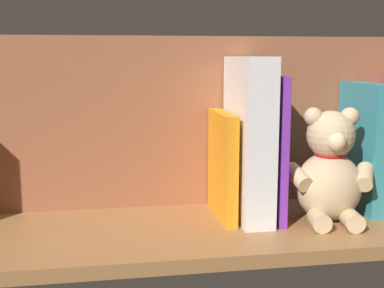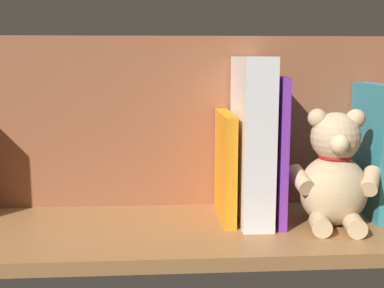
% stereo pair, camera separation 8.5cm
% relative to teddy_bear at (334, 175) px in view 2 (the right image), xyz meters
% --- Properties ---
extents(ground_plane, '(1.07, 0.30, 0.02)m').
position_rel_teddy_bear_xyz_m(ground_plane, '(0.24, -0.02, -0.10)').
color(ground_plane, '#9E6B3D').
extents(shelf_back_panel, '(1.07, 0.02, 0.32)m').
position_rel_teddy_bear_xyz_m(shelf_back_panel, '(0.24, -0.14, 0.07)').
color(shelf_back_panel, '#955537').
rests_on(shelf_back_panel, ground_plane).
extents(book_5, '(0.03, 0.15, 0.24)m').
position_rel_teddy_bear_xyz_m(book_5, '(-0.09, -0.06, 0.03)').
color(book_5, teal).
rests_on(book_5, ground_plane).
extents(teddy_bear, '(0.16, 0.14, 0.20)m').
position_rel_teddy_bear_xyz_m(teddy_bear, '(0.00, 0.00, 0.00)').
color(teddy_bear, '#D1B284').
rests_on(teddy_bear, ground_plane).
extents(book_6, '(0.01, 0.16, 0.25)m').
position_rel_teddy_bear_xyz_m(book_6, '(0.09, -0.05, 0.04)').
color(book_6, purple).
rests_on(book_6, ground_plane).
extents(dictionary_thick_white, '(0.05, 0.17, 0.28)m').
position_rel_teddy_bear_xyz_m(dictionary_thick_white, '(0.13, -0.05, 0.05)').
color(dictionary_thick_white, white).
rests_on(dictionary_thick_white, ground_plane).
extents(book_7, '(0.02, 0.15, 0.19)m').
position_rel_teddy_bear_xyz_m(book_7, '(0.18, -0.06, 0.01)').
color(book_7, orange).
rests_on(book_7, ground_plane).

